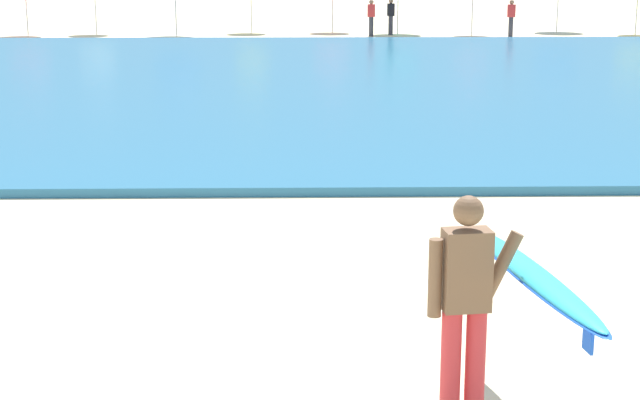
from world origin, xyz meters
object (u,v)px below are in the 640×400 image
at_px(surfer_with_board, 496,289).
at_px(beachgoer_near_row_left, 371,17).
at_px(beachgoer_near_row_mid, 391,16).
at_px(beachgoer_near_row_right, 511,17).

relative_size(surfer_with_board, beachgoer_near_row_left, 1.73).
xyz_separation_m(beachgoer_near_row_mid, beachgoer_near_row_right, (5.14, -1.04, 0.00)).
relative_size(surfer_with_board, beachgoer_near_row_mid, 1.73).
distance_m(surfer_with_board, beachgoer_near_row_right, 37.99).
height_order(surfer_with_board, beachgoer_near_row_right, surfer_with_board).
distance_m(beachgoer_near_row_mid, beachgoer_near_row_right, 5.25).
height_order(beachgoer_near_row_mid, beachgoer_near_row_right, same).
distance_m(beachgoer_near_row_left, beachgoer_near_row_right, 6.07).
xyz_separation_m(surfer_with_board, beachgoer_near_row_mid, (2.70, 38.21, -0.18)).
height_order(surfer_with_board, beachgoer_near_row_mid, surfer_with_board).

